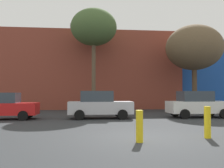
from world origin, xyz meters
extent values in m
plane|color=#2D3033|center=(0.00, 0.00, 0.00)|extent=(200.00, 200.00, 0.00)
cube|color=brown|center=(-2.09, 21.64, 4.03)|extent=(19.73, 11.82, 8.07)
cube|color=#19479E|center=(10.96, 21.64, 3.71)|extent=(6.37, 10.64, 7.43)
cylinder|color=slate|center=(-2.09, 21.64, 9.07)|extent=(4.00, 4.00, 2.00)
cube|color=red|center=(-7.10, 7.12, 0.66)|extent=(3.88, 1.66, 0.74)
cube|color=#333D47|center=(-7.33, 7.12, 1.36)|extent=(1.94, 1.48, 0.65)
cylinder|color=black|center=(-5.85, 7.97, 0.30)|extent=(0.59, 0.20, 0.59)
cylinder|color=black|center=(-5.85, 6.27, 0.30)|extent=(0.59, 0.20, 0.59)
cube|color=silver|center=(-1.17, 7.12, 0.71)|extent=(4.13, 1.77, 0.79)
cube|color=#333D47|center=(-1.41, 7.12, 1.45)|extent=(2.07, 1.57, 0.69)
cylinder|color=black|center=(0.16, 8.03, 0.31)|extent=(0.63, 0.22, 0.63)
cylinder|color=black|center=(0.16, 6.22, 0.31)|extent=(0.63, 0.22, 0.63)
cylinder|color=black|center=(-2.49, 8.03, 0.31)|extent=(0.63, 0.22, 0.63)
cylinder|color=black|center=(-2.49, 6.22, 0.31)|extent=(0.63, 0.22, 0.63)
cube|color=white|center=(5.49, 7.12, 0.70)|extent=(4.11, 1.76, 0.78)
cube|color=#333D47|center=(5.25, 7.12, 1.44)|extent=(2.05, 1.56, 0.68)
cylinder|color=black|center=(6.81, 8.02, 0.31)|extent=(0.63, 0.22, 0.63)
cylinder|color=black|center=(6.81, 6.22, 0.31)|extent=(0.63, 0.22, 0.63)
cylinder|color=black|center=(4.17, 8.02, 0.31)|extent=(0.63, 0.22, 0.63)
cylinder|color=black|center=(4.17, 6.22, 0.31)|extent=(0.63, 0.22, 0.63)
cylinder|color=brown|center=(7.50, 12.21, 2.17)|extent=(0.43, 0.43, 4.33)
ellipsoid|color=brown|center=(7.50, 12.21, 5.71)|extent=(5.02, 5.02, 4.02)
cylinder|color=brown|center=(-1.43, 13.21, 3.22)|extent=(0.36, 0.36, 6.43)
ellipsoid|color=#476033|center=(-1.43, 13.21, 7.57)|extent=(4.15, 4.15, 3.32)
cylinder|color=yellow|center=(-0.31, -0.99, 0.54)|extent=(0.24, 0.24, 1.08)
cylinder|color=yellow|center=(2.34, -0.46, 0.58)|extent=(0.24, 0.24, 1.16)
camera|label=1|loc=(-2.11, -9.37, 1.65)|focal=40.56mm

